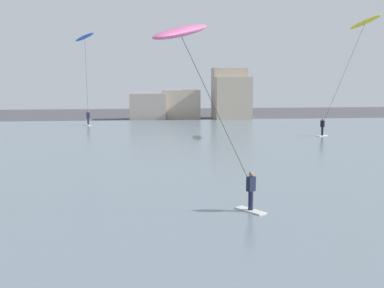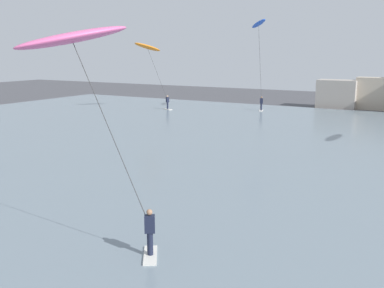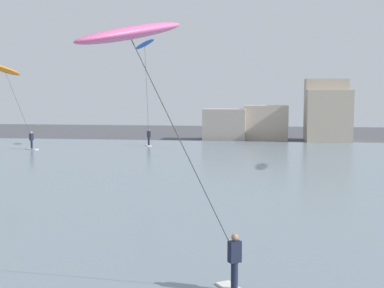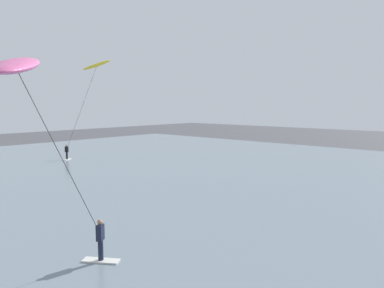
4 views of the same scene
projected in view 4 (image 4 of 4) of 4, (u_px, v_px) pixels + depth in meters
kitesurfer_yellow at (94, 71)px, 38.53m from camera, size 4.39×4.72×10.83m
kitesurfer_pink at (24, 81)px, 11.04m from camera, size 4.97×3.83×7.73m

